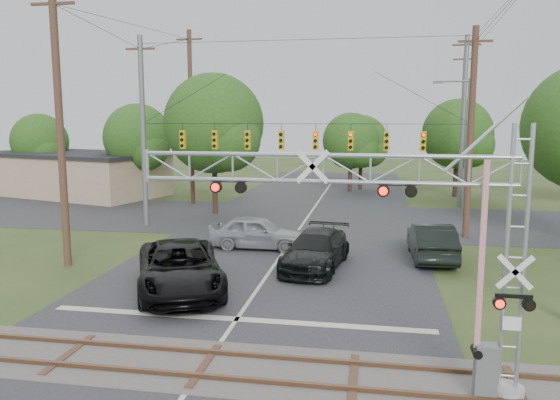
% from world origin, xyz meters
% --- Properties ---
extents(road_main, '(14.00, 90.00, 0.02)m').
position_xyz_m(road_main, '(0.00, 10.00, 0.01)').
color(road_main, '#28282A').
rests_on(road_main, ground).
extents(road_cross, '(90.00, 12.00, 0.02)m').
position_xyz_m(road_cross, '(0.00, 24.00, 0.01)').
color(road_cross, '#28282A').
rests_on(road_cross, ground).
extents(railroad_track, '(90.00, 3.20, 0.17)m').
position_xyz_m(railroad_track, '(0.00, 2.00, 0.03)').
color(railroad_track, '#48423E').
rests_on(railroad_track, ground).
extents(crossing_gantry, '(9.44, 0.84, 6.55)m').
position_xyz_m(crossing_gantry, '(4.89, 1.64, 4.03)').
color(crossing_gantry, '#989792').
rests_on(crossing_gantry, ground).
extents(traffic_signal_span, '(19.34, 0.36, 11.50)m').
position_xyz_m(traffic_signal_span, '(0.85, 20.00, 5.67)').
color(traffic_signal_span, slate).
rests_on(traffic_signal_span, ground).
extents(pickup_black, '(5.48, 7.38, 1.86)m').
position_xyz_m(pickup_black, '(-2.92, 8.08, 0.93)').
color(pickup_black, black).
rests_on(pickup_black, ground).
extents(car_dark, '(3.03, 5.92, 1.65)m').
position_xyz_m(car_dark, '(1.90, 12.30, 0.82)').
color(car_dark, black).
rests_on(car_dark, ground).
extents(sedan_silver, '(4.95, 2.01, 1.68)m').
position_xyz_m(sedan_silver, '(-1.47, 15.47, 0.84)').
color(sedan_silver, gray).
rests_on(sedan_silver, ground).
extents(suv_dark, '(2.04, 5.34, 1.74)m').
position_xyz_m(suv_dark, '(7.13, 14.77, 0.87)').
color(suv_dark, black).
rests_on(suv_dark, ground).
extents(commercial_building, '(17.49, 12.24, 3.69)m').
position_xyz_m(commercial_building, '(-21.44, 32.17, 1.85)').
color(commercial_building, tan).
rests_on(commercial_building, ground).
extents(streetlight, '(2.47, 0.26, 9.26)m').
position_xyz_m(streetlight, '(10.25, 27.06, 5.18)').
color(streetlight, slate).
rests_on(streetlight, ground).
extents(utility_poles, '(23.15, 30.17, 13.81)m').
position_xyz_m(utility_poles, '(2.91, 22.75, 6.51)').
color(utility_poles, '#492E22').
rests_on(utility_poles, ground).
extents(treeline, '(53.67, 25.93, 9.71)m').
position_xyz_m(treeline, '(2.11, 30.18, 5.51)').
color(treeline, '#352118').
rests_on(treeline, ground).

